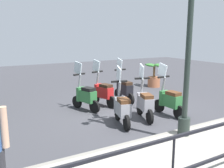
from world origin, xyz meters
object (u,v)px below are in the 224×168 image
at_px(scooter_near_2, 122,107).
at_px(lamp_post_near, 189,44).
at_px(scooter_near_1, 145,103).
at_px(scooter_far_2, 86,96).
at_px(scooter_near_0, 169,100).
at_px(scooter_far_1, 103,92).
at_px(potted_palm, 154,77).
at_px(scooter_far_0, 124,89).

bearing_deg(scooter_near_2, lamp_post_near, -141.25).
distance_m(scooter_near_1, scooter_near_2, 0.81).
relative_size(scooter_near_2, scooter_far_2, 1.00).
bearing_deg(scooter_near_0, scooter_far_1, 29.18).
height_order(lamp_post_near, scooter_near_0, lamp_post_near).
relative_size(lamp_post_near, scooter_far_1, 2.96).
height_order(potted_palm, scooter_near_2, scooter_near_2).
bearing_deg(scooter_near_1, scooter_near_2, 113.37).
bearing_deg(scooter_near_2, scooter_near_1, -68.89).
bearing_deg(potted_palm, scooter_far_1, 114.67).
distance_m(scooter_near_0, scooter_far_2, 2.57).
distance_m(scooter_near_0, scooter_near_2, 1.61).
height_order(scooter_near_0, scooter_far_2, same).
bearing_deg(scooter_near_2, scooter_far_0, -18.74).
bearing_deg(potted_palm, lamp_post_near, 147.26).
bearing_deg(potted_palm, scooter_near_1, 137.63).
bearing_deg(potted_palm, scooter_far_0, 120.74).
distance_m(scooter_far_0, scooter_far_1, 0.87).
bearing_deg(scooter_far_1, scooter_far_2, 90.88).
bearing_deg(potted_palm, scooter_near_0, 146.94).
bearing_deg(scooter_near_1, scooter_far_1, 29.91).
relative_size(scooter_far_0, scooter_far_1, 1.00).
relative_size(scooter_far_0, scooter_far_2, 1.00).
bearing_deg(scooter_near_0, scooter_near_1, 78.28).
bearing_deg(scooter_far_2, scooter_near_2, 172.58).
distance_m(potted_palm, scooter_far_1, 3.82).
bearing_deg(scooter_far_2, scooter_near_1, -162.69).
bearing_deg(scooter_near_2, scooter_far_2, 25.60).
bearing_deg(scooter_far_0, scooter_far_2, 99.23).
distance_m(scooter_far_0, scooter_far_2, 1.61).
xyz_separation_m(scooter_near_1, scooter_far_0, (1.83, -0.48, 0.00)).
bearing_deg(scooter_far_1, scooter_near_0, -162.05).
distance_m(scooter_far_1, scooter_far_2, 0.75).
xyz_separation_m(lamp_post_near, scooter_far_2, (3.21, 0.98, -1.69)).
bearing_deg(scooter_near_2, scooter_near_0, -76.24).
xyz_separation_m(scooter_near_1, scooter_far_2, (1.59, 1.12, 0.00)).
relative_size(lamp_post_near, scooter_far_0, 2.96).
relative_size(potted_palm, scooter_near_1, 0.69).
relative_size(scooter_near_2, scooter_far_0, 1.00).
bearing_deg(scooter_far_0, lamp_post_near, 170.58).
relative_size(scooter_near_0, scooter_far_0, 1.00).
relative_size(lamp_post_near, scooter_far_2, 2.96).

